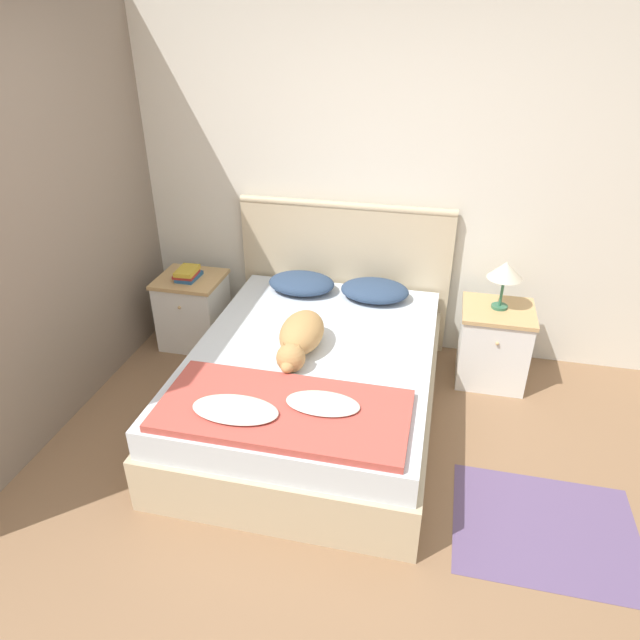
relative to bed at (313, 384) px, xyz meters
The scene contains 14 objects.
ground_plane 1.06m from the bed, 86.22° to the right, with size 16.00×16.00×0.00m, color #896647.
wall_back 1.50m from the bed, 86.48° to the left, with size 9.00×0.06×2.55m.
wall_side_left 1.89m from the bed, behind, with size 0.06×3.10×2.55m.
bed is the anchor object (origin of this frame).
headboard 1.08m from the bed, 90.00° to the left, with size 1.60×0.06×1.15m.
nightstand_left 1.35m from the bed, 147.92° to the left, with size 0.49×0.46×0.57m.
nightstand_right 1.35m from the bed, 32.08° to the left, with size 0.49×0.46×0.57m.
pillow_left 0.89m from the bed, 109.36° to the left, with size 0.49×0.36×0.13m.
pillow_right 0.89m from the bed, 70.64° to the left, with size 0.49×0.36×0.13m.
quilt 0.72m from the bed, 90.90° to the right, with size 1.31×0.61×0.08m.
dog 0.37m from the bed, 156.03° to the right, with size 0.26×0.67×0.22m.
book_stack 1.39m from the bed, 148.77° to the left, with size 0.17×0.23×0.09m.
table_lamp 1.48m from the bed, 32.75° to the left, with size 0.23×0.23×0.34m.
rug 1.56m from the bed, 24.57° to the right, with size 0.94×0.76×0.00m.
Camera 1 is at (0.65, -1.89, 2.40)m, focal length 32.00 mm.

